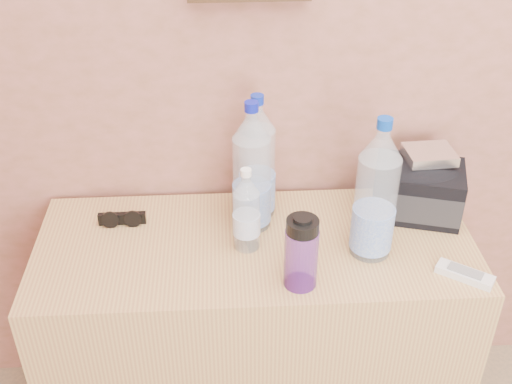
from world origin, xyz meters
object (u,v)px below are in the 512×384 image
dresser (255,340)px  pet_small (246,214)px  pet_large_d (376,197)px  ac_remote (465,274)px  pet_large_b (252,173)px  nalgene_bottle (301,252)px  sunglasses (122,218)px  toiletry_bag (418,187)px  foil_packet (429,155)px  pet_large_c (257,163)px

dresser → pet_small: (-0.02, -0.01, 0.46)m
pet_large_d → ac_remote: 0.29m
pet_large_b → nalgene_bottle: (0.10, -0.25, -0.06)m
pet_small → sunglasses: pet_small is taller
pet_small → ac_remote: pet_small is taller
dresser → pet_large_d: pet_large_d is taller
pet_large_b → pet_large_d: (0.29, -0.13, 0.01)m
toiletry_bag → foil_packet: foil_packet is taller
pet_large_b → pet_large_c: 0.06m
nalgene_bottle → toiletry_bag: bearing=38.2°
pet_large_c → nalgene_bottle: 0.32m
pet_large_c → toiletry_bag: bearing=-3.5°
pet_small → ac_remote: size_ratio=1.69×
dresser → toiletry_bag: bearing=14.5°
dresser → pet_large_b: (-0.00, 0.09, 0.52)m
pet_large_d → pet_small: (-0.31, 0.04, -0.07)m
pet_large_c → ac_remote: bearing=-32.4°
pet_large_d → ac_remote: (0.21, -0.12, -0.16)m
pet_large_c → pet_large_d: 0.34m
pet_large_c → toiletry_bag: size_ratio=1.50×
pet_large_b → foil_packet: bearing=5.4°
toiletry_bag → nalgene_bottle: bearing=-125.8°
pet_small → dresser: bearing=24.1°
ac_remote → foil_packet: foil_packet is taller
ac_remote → foil_packet: bearing=131.0°
pet_large_b → pet_small: size_ratio=1.56×
pet_small → sunglasses: 0.36m
pet_large_b → pet_large_d: pet_large_d is taller
nalgene_bottle → sunglasses: 0.53m
nalgene_bottle → pet_large_d: bearing=30.4°
pet_small → toiletry_bag: 0.49m
pet_large_c → pet_small: size_ratio=1.53×
pet_large_d → pet_small: size_ratio=1.63×
sunglasses → foil_packet: foil_packet is taller
pet_large_c → pet_large_d: pet_large_d is taller
pet_large_b → pet_large_c: bearing=73.1°
ac_remote → foil_packet: (-0.03, 0.30, 0.16)m
pet_large_b → sunglasses: 0.38m
sunglasses → foil_packet: size_ratio=1.01×
sunglasses → toiletry_bag: 0.80m
ac_remote → pet_large_c: bearing=-176.5°
foil_packet → pet_large_b: bearing=-174.6°
pet_large_c → pet_small: (-0.04, -0.15, -0.05)m
ac_remote → pet_large_b: bearing=-170.6°
pet_small → ac_remote: bearing=-16.5°
pet_large_b → toiletry_bag: bearing=3.8°
toiletry_bag → foil_packet: bearing=50.3°
pet_large_d → sunglasses: bearing=166.3°
pet_large_c → toiletry_bag: pet_large_c is taller
pet_large_c → pet_large_b: bearing=-106.9°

